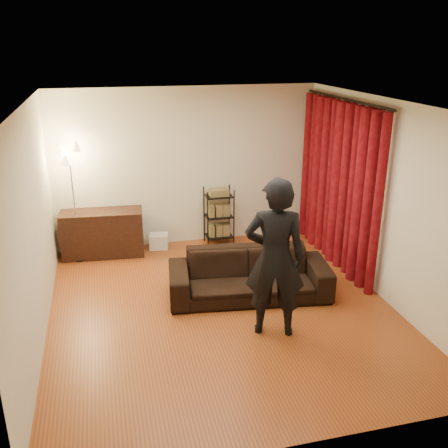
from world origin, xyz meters
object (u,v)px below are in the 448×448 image
object	(u,v)px
media_cabinet	(103,233)
wire_shelf	(219,216)
storage_boxes	(159,241)
sofa	(249,275)
person	(275,258)
floor_lamp	(74,204)

from	to	relation	value
media_cabinet	wire_shelf	distance (m)	1.99
storage_boxes	sofa	bearing A→B (deg)	-62.98
storage_boxes	wire_shelf	bearing A→B (deg)	-0.72
wire_shelf	sofa	bearing A→B (deg)	-110.34
person	floor_lamp	bearing A→B (deg)	-32.02
floor_lamp	media_cabinet	bearing A→B (deg)	11.70
person	media_cabinet	bearing A→B (deg)	-37.85
storage_boxes	floor_lamp	world-z (taller)	floor_lamp
storage_boxes	wire_shelf	world-z (taller)	wire_shelf
person	wire_shelf	bearing A→B (deg)	-72.39
wire_shelf	floor_lamp	bearing A→B (deg)	163.50
sofa	person	distance (m)	1.15
sofa	person	size ratio (longest dim) A/B	1.13
sofa	media_cabinet	distance (m)	2.77
person	floor_lamp	xyz separation A→B (m)	(-2.37, 2.82, -0.04)
sofa	storage_boxes	bearing A→B (deg)	124.22
sofa	storage_boxes	size ratio (longest dim) A/B	7.08
media_cabinet	floor_lamp	size ratio (longest dim) A/B	0.70
wire_shelf	floor_lamp	distance (m)	2.43
media_cabinet	floor_lamp	distance (m)	0.69
sofa	floor_lamp	bearing A→B (deg)	148.58
sofa	storage_boxes	distance (m)	2.26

